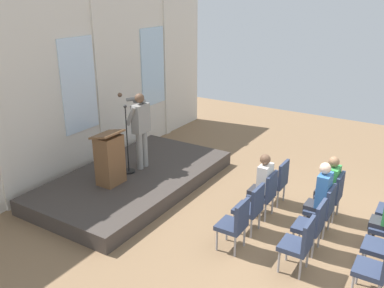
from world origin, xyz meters
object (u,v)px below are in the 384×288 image
at_px(chair_r1_c0, 300,242).
at_px(audience_r1_c3, 329,184).
at_px(chair_r1_c2, 323,207).
at_px(chair_r2_c1, 384,244).
at_px(chair_r0_c3, 278,180).
at_px(chair_r0_c0, 236,222).
at_px(speaker, 140,125).
at_px(chair_r1_c1, 313,223).
at_px(chair_r1_c3, 333,193).
at_px(chair_r0_c2, 265,192).
at_px(chair_r2_c0, 377,266).
at_px(mic_stand, 128,158).
at_px(audience_r0_c2, 262,182).
at_px(lectern, 110,159).
at_px(chair_r0_c1, 252,206).
at_px(audience_r1_c2, 320,195).

relative_size(chair_r1_c0, audience_r1_c3, 0.74).
height_order(chair_r1_c2, chair_r2_c1, same).
height_order(chair_r0_c3, chair_r1_c0, same).
bearing_deg(chair_r0_c0, speaker, 66.33).
relative_size(chair_r1_c1, chair_r1_c3, 1.00).
height_order(chair_r0_c3, chair_r1_c1, same).
xyz_separation_m(chair_r0_c2, chair_r2_c0, (-1.29, -2.21, 0.00)).
xyz_separation_m(chair_r0_c2, chair_r1_c1, (-0.64, -1.10, 0.00)).
distance_m(chair_r0_c2, chair_r2_c1, 2.30).
height_order(mic_stand, audience_r0_c2, mic_stand).
bearing_deg(lectern, chair_r0_c3, -62.53).
bearing_deg(chair_r1_c2, chair_r0_c0, 139.44).
bearing_deg(chair_r1_c3, chair_r0_c1, 139.44).
height_order(lectern, chair_r2_c0, lectern).
distance_m(chair_r0_c1, audience_r1_c3, 1.65).
xyz_separation_m(chair_r1_c0, chair_r1_c1, (0.64, 0.00, 0.00)).
bearing_deg(audience_r1_c3, chair_r1_c1, -176.27).
distance_m(chair_r1_c1, audience_r1_c3, 1.30).
height_order(mic_stand, audience_r1_c2, mic_stand).
distance_m(chair_r0_c0, chair_r2_c0, 2.21).
bearing_deg(chair_r1_c3, audience_r0_c2, 118.53).
bearing_deg(chair_r0_c1, lectern, 95.77).
distance_m(chair_r0_c0, audience_r1_c3, 2.19).
height_order(audience_r1_c3, chair_r2_c1, audience_r1_c3).
bearing_deg(audience_r1_c3, chair_r2_c1, -137.35).
xyz_separation_m(lectern, chair_r2_c1, (0.31, -5.28, -0.35)).
bearing_deg(lectern, chair_r2_c1, -86.63).
distance_m(chair_r1_c2, audience_r1_c3, 0.67).
relative_size(chair_r0_c1, chair_r2_c1, 1.00).
distance_m(chair_r0_c3, chair_r1_c0, 2.23).
height_order(chair_r0_c1, audience_r0_c2, audience_r0_c2).
xyz_separation_m(chair_r1_c2, chair_r2_c1, (-0.64, -1.10, 0.00)).
bearing_deg(mic_stand, lectern, -175.05).
relative_size(chair_r0_c2, chair_r2_c0, 1.00).
bearing_deg(chair_r1_c1, chair_r1_c2, 0.00).
bearing_deg(speaker, chair_r1_c1, -99.44).
height_order(lectern, chair_r2_c1, lectern).
xyz_separation_m(audience_r1_c2, chair_r1_c3, (0.64, -0.08, -0.23)).
relative_size(chair_r1_c3, chair_r2_c1, 1.00).
xyz_separation_m(chair_r0_c1, audience_r1_c2, (0.64, -1.03, 0.23)).
bearing_deg(chair_r0_c3, audience_r1_c3, -90.00).
bearing_deg(chair_r1_c2, lectern, 102.87).
bearing_deg(chair_r1_c2, chair_r0_c3, 59.71).
xyz_separation_m(chair_r1_c3, audience_r1_c3, (-0.00, 0.08, 0.17)).
xyz_separation_m(chair_r0_c0, chair_r0_c2, (1.29, 0.00, 0.00)).
xyz_separation_m(chair_r1_c0, audience_r1_c2, (1.29, 0.08, 0.23)).
xyz_separation_m(mic_stand, chair_r2_c1, (-0.32, -5.34, -0.13)).
bearing_deg(chair_r0_c3, audience_r1_c2, -122.16).
height_order(chair_r1_c2, chair_r2_c0, same).
distance_m(mic_stand, lectern, 0.67).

